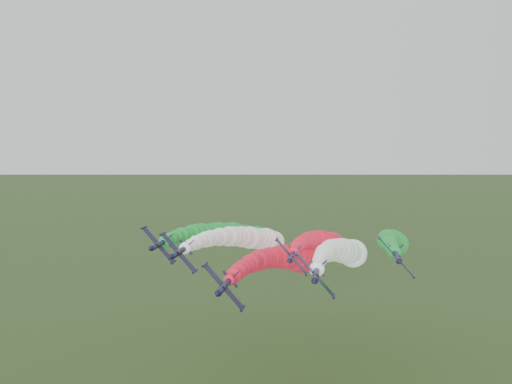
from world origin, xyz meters
The scene contains 6 objects.
jet_lead centered at (7.12, 36.61, 32.62)m, with size 13.93×73.69×17.59m.
jet_inner_left centered at (-3.24, 45.32, 35.36)m, with size 13.69×73.44×17.35m.
jet_inner_right centered at (19.87, 40.69, 33.82)m, with size 14.29×74.04×17.95m.
jet_outer_left centered at (-9.21, 51.57, 35.19)m, with size 14.17×73.92×17.83m.
jet_outer_right centered at (32.31, 48.90, 35.16)m, with size 13.88×73.63×17.54m.
jet_trail centered at (14.70, 56.89, 32.75)m, with size 13.58×73.33×17.23m.
Camera 1 is at (18.73, -81.60, 60.11)m, focal length 35.00 mm.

